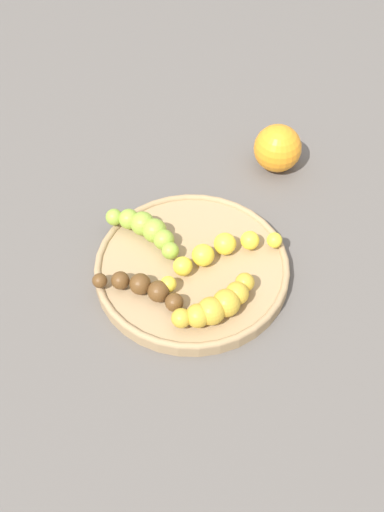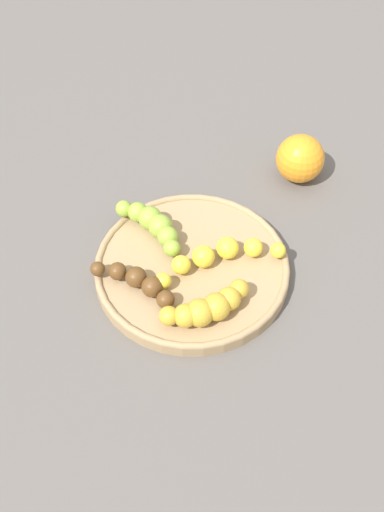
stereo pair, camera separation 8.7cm
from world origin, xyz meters
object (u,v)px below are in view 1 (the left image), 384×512
object	(u,v)px
banana_spotted	(218,305)
orange_fruit	(278,148)
fruit_bowl	(192,268)
banana_yellow	(216,252)
banana_green	(147,229)
banana_overripe	(147,291)

from	to	relation	value
banana_spotted	orange_fruit	world-z (taller)	orange_fruit
fruit_bowl	orange_fruit	size ratio (longest dim) A/B	3.58
banana_yellow	banana_green	size ratio (longest dim) A/B	1.73
fruit_bowl	orange_fruit	world-z (taller)	orange_fruit
banana_spotted	orange_fruit	bearing A→B (deg)	127.11
banana_spotted	orange_fruit	xyz separation A→B (m)	(0.26, -0.18, 0.00)
fruit_bowl	banana_green	size ratio (longest dim) A/B	2.55
banana_yellow	banana_spotted	distance (m)	0.09
fruit_bowl	banana_overripe	xyz separation A→B (m)	(-0.04, 0.07, 0.02)
banana_green	banana_overripe	bearing A→B (deg)	-139.68
banana_spotted	orange_fruit	distance (m)	0.32
fruit_bowl	orange_fruit	xyz separation A→B (m)	(0.18, -0.19, 0.03)
orange_fruit	banana_spotted	bearing A→B (deg)	146.13
banana_yellow	fruit_bowl	bearing A→B (deg)	79.49
banana_green	orange_fruit	world-z (taller)	orange_fruit
banana_overripe	orange_fruit	bearing A→B (deg)	-9.18
fruit_bowl	banana_spotted	xyz separation A→B (m)	(-0.09, -0.01, 0.03)
banana_green	orange_fruit	size ratio (longest dim) A/B	1.40
banana_yellow	banana_overripe	distance (m)	0.11
banana_green	banana_spotted	size ratio (longest dim) A/B	0.88
banana_overripe	banana_yellow	bearing A→B (deg)	-28.99
banana_yellow	orange_fruit	bearing A→B (deg)	-52.02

